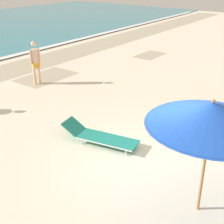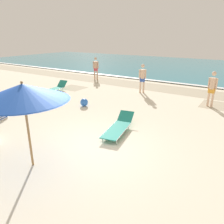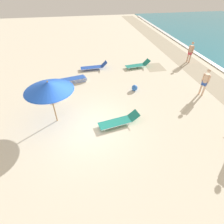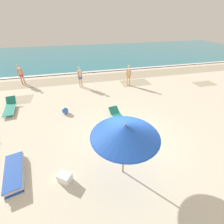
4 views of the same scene
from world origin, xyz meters
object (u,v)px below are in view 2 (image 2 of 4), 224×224
at_px(beachgoer_strolling_adult, 142,77).
at_px(beachgoer_wading_adult, 212,87).
at_px(beach_umbrella, 23,92).
at_px(beachgoer_shoreline_child, 96,67).
at_px(sun_lounger_beside_umbrella, 55,88).
at_px(beach_ball, 84,102).
at_px(sun_lounger_under_umbrella, 119,127).

bearing_deg(beachgoer_strolling_adult, beachgoer_wading_adult, -39.74).
height_order(beach_umbrella, beachgoer_shoreline_child, beach_umbrella).
xyz_separation_m(sun_lounger_beside_umbrella, beachgoer_shoreline_child, (-0.22, 4.63, 0.78)).
relative_size(beach_umbrella, beach_ball, 6.02).
xyz_separation_m(beachgoer_wading_adult, beach_ball, (-5.34, -3.40, -0.80)).
height_order(beach_umbrella, beachgoer_strolling_adult, beach_umbrella).
bearing_deg(beachgoer_wading_adult, sun_lounger_beside_umbrella, -154.06).
distance_m(sun_lounger_under_umbrella, beach_ball, 3.53).
bearing_deg(beachgoer_strolling_adult, beach_ball, -138.09).
relative_size(beachgoer_wading_adult, beach_ball, 4.50).
height_order(beach_umbrella, beachgoer_wading_adult, beach_umbrella).
xyz_separation_m(beachgoer_wading_adult, beachgoer_strolling_adult, (-4.08, 0.65, 0.00)).
distance_m(beachgoer_wading_adult, beachgoer_strolling_adult, 4.13).
height_order(sun_lounger_under_umbrella, beach_ball, sun_lounger_under_umbrella).
relative_size(sun_lounger_under_umbrella, beachgoer_wading_adult, 1.26).
xyz_separation_m(beach_umbrella, beach_ball, (-2.24, 4.89, -1.88)).
xyz_separation_m(beach_umbrella, sun_lounger_under_umbrella, (0.85, 3.18, -1.87)).
height_order(sun_lounger_under_umbrella, beachgoer_shoreline_child, beachgoer_shoreline_child).
height_order(sun_lounger_under_umbrella, beachgoer_strolling_adult, beachgoer_strolling_adult).
bearing_deg(sun_lounger_beside_umbrella, beach_umbrella, -55.17).
relative_size(sun_lounger_beside_umbrella, beachgoer_shoreline_child, 1.19).
xyz_separation_m(sun_lounger_under_umbrella, beach_ball, (-3.09, 1.71, -0.01)).
bearing_deg(sun_lounger_beside_umbrella, beachgoer_shoreline_child, 84.71).
height_order(sun_lounger_beside_umbrella, beachgoer_shoreline_child, beachgoer_shoreline_child).
height_order(beachgoer_shoreline_child, beach_ball, beachgoer_shoreline_child).
bearing_deg(sun_lounger_under_umbrella, beachgoer_wading_adult, 54.93).
relative_size(sun_lounger_beside_umbrella, beachgoer_strolling_adult, 1.19).
bearing_deg(beachgoer_wading_adult, sun_lounger_under_umbrella, -101.33).
bearing_deg(beach_umbrella, sun_lounger_under_umbrella, 74.99).
height_order(sun_lounger_beside_umbrella, beachgoer_strolling_adult, beachgoer_strolling_adult).
xyz_separation_m(sun_lounger_beside_umbrella, beachgoer_wading_adult, (8.83, 2.12, 0.78)).
relative_size(beachgoer_strolling_adult, beach_ball, 4.50).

